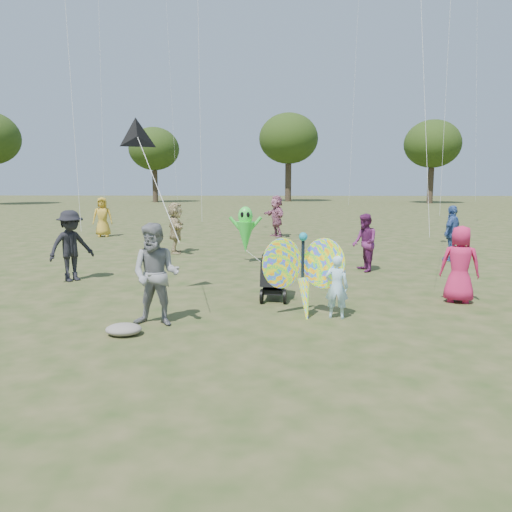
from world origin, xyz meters
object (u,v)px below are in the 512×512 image
(jogging_stroller, at_px, (273,271))
(child_girl, at_px, (337,287))
(alien_kite, at_px, (245,232))
(adult_man, at_px, (156,275))
(crowd_a, at_px, (460,264))
(crowd_c, at_px, (452,233))
(crowd_g, at_px, (102,217))
(crowd_b, at_px, (71,246))
(butterfly_kite, at_px, (304,274))
(crowd_e, at_px, (365,243))
(crowd_d, at_px, (176,228))
(crowd_j, at_px, (276,216))

(jogging_stroller, bearing_deg, child_girl, -44.83)
(child_girl, distance_m, alien_kite, 6.58)
(adult_man, height_order, crowd_a, adult_man)
(crowd_c, height_order, crowd_g, crowd_g)
(crowd_c, distance_m, crowd_g, 14.87)
(crowd_b, xyz_separation_m, butterfly_kite, (5.63, -3.18, -0.10))
(crowd_e, height_order, crowd_g, crowd_g)
(crowd_a, distance_m, crowd_d, 10.04)
(crowd_g, bearing_deg, jogging_stroller, -70.10)
(adult_man, relative_size, crowd_e, 1.11)
(crowd_a, distance_m, crowd_e, 3.79)
(alien_kite, bearing_deg, crowd_b, -144.64)
(butterfly_kite, height_order, alien_kite, alien_kite)
(crowd_e, xyz_separation_m, crowd_g, (-10.27, 8.50, 0.08))
(child_girl, distance_m, butterfly_kite, 0.64)
(jogging_stroller, bearing_deg, crowd_c, 50.68)
(crowd_a, bearing_deg, crowd_g, -28.51)
(child_girl, height_order, adult_man, adult_man)
(crowd_b, xyz_separation_m, crowd_c, (10.70, 3.60, -0.02))
(crowd_b, height_order, crowd_g, same)
(jogging_stroller, bearing_deg, crowd_j, 96.20)
(alien_kite, bearing_deg, crowd_a, -46.32)
(crowd_a, distance_m, crowd_c, 5.81)
(crowd_e, relative_size, butterfly_kite, 0.91)
(adult_man, xyz_separation_m, crowd_j, (2.18, 14.25, 0.04))
(adult_man, distance_m, crowd_c, 10.66)
(crowd_a, xyz_separation_m, crowd_e, (-1.32, 3.55, 0.01))
(child_girl, xyz_separation_m, crowd_a, (2.70, 1.32, 0.21))
(crowd_b, relative_size, butterfly_kite, 1.01)
(crowd_c, bearing_deg, jogging_stroller, -5.22)
(crowd_d, bearing_deg, crowd_b, 151.97)
(adult_man, xyz_separation_m, jogging_stroller, (2.04, 2.01, -0.28))
(crowd_e, bearing_deg, crowd_a, 12.06)
(crowd_g, bearing_deg, adult_man, -80.84)
(crowd_c, xyz_separation_m, crowd_g, (-13.37, 6.52, 0.02))
(crowd_d, bearing_deg, adult_man, 179.30)
(adult_man, distance_m, crowd_a, 6.18)
(crowd_d, xyz_separation_m, alien_kite, (2.55, -2.00, 0.08))
(crowd_g, relative_size, butterfly_kite, 1.01)
(adult_man, distance_m, jogging_stroller, 2.88)
(crowd_c, height_order, crowd_e, crowd_c)
(crowd_d, distance_m, crowd_g, 6.71)
(child_girl, height_order, crowd_e, crowd_e)
(crowd_j, bearing_deg, jogging_stroller, -25.56)
(jogging_stroller, distance_m, butterfly_kite, 1.50)
(child_girl, relative_size, crowd_g, 0.66)
(crowd_a, height_order, butterfly_kite, butterfly_kite)
(crowd_d, bearing_deg, alien_kite, -137.61)
(crowd_b, bearing_deg, child_girl, -75.99)
(crowd_b, distance_m, crowd_e, 7.78)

